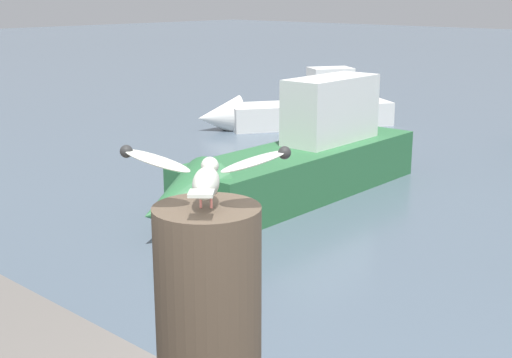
% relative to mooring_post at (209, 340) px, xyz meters
% --- Properties ---
extents(mooring_post, '(0.38, 0.38, 1.00)m').
position_rel_mooring_post_xyz_m(mooring_post, '(0.00, 0.00, 0.00)').
color(mooring_post, '#382D23').
rests_on(mooring_post, harbor_quay).
extents(seagull, '(0.49, 0.45, 0.22)m').
position_rel_mooring_post_xyz_m(seagull, '(-0.00, 0.00, 0.62)').
color(seagull, '#C66860').
rests_on(seagull, mooring_post).
extents(boat_white, '(3.43, 4.57, 1.59)m').
position_rel_mooring_post_xyz_m(boat_white, '(-9.05, 11.36, -1.56)').
color(boat_white, silver).
rests_on(boat_white, ground_plane).
extents(boat_green, '(1.39, 5.67, 1.98)m').
position_rel_mooring_post_xyz_m(boat_green, '(-5.12, 6.54, -1.39)').
color(boat_green, '#2D6B3D').
rests_on(boat_green, ground_plane).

